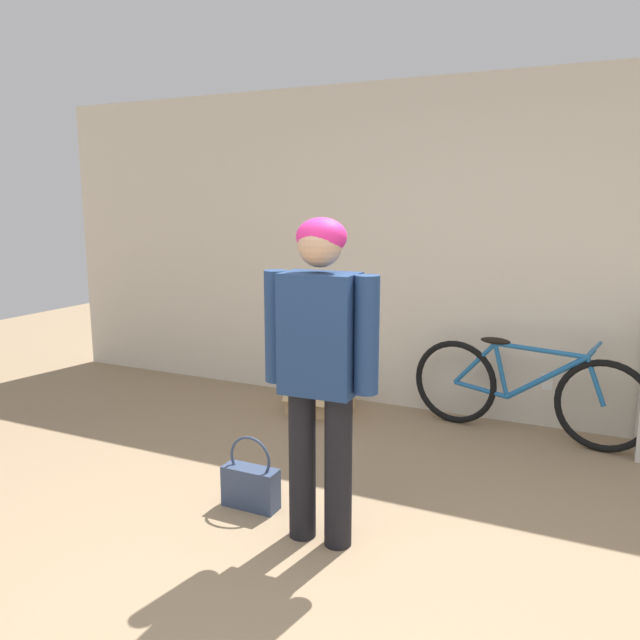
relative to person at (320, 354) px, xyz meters
The scene contains 5 objects.
wall_back 2.25m from the person, 82.26° to the left, with size 8.00×0.07×2.60m.
person is the anchor object (origin of this frame).
bicycle 2.13m from the person, 69.25° to the left, with size 1.68×0.46×0.72m.
handbag 0.97m from the person, 163.96° to the left, with size 0.32×0.12×0.42m.
cardboard_box 2.13m from the person, 115.34° to the left, with size 0.46×0.43×0.28m.
Camera 1 is at (0.93, -1.88, 1.68)m, focal length 35.00 mm.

